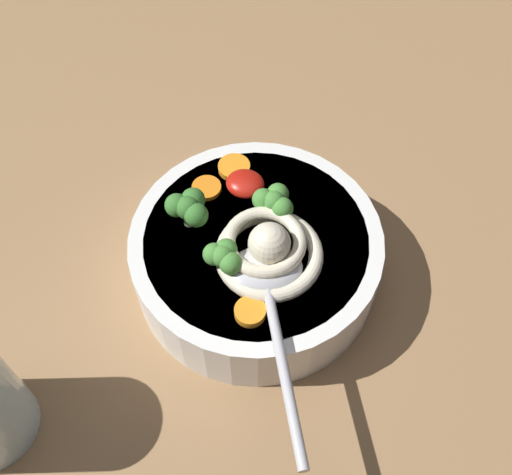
# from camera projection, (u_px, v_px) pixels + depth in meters

# --- Properties ---
(table_slab) EXTENTS (1.20, 1.20, 0.04)m
(table_slab) POSITION_uv_depth(u_px,v_px,m) (223.00, 304.00, 0.55)
(table_slab) COLOR #936D47
(table_slab) RESTS_ON ground
(soup_bowl) EXTENTS (0.21, 0.21, 0.06)m
(soup_bowl) POSITION_uv_depth(u_px,v_px,m) (256.00, 256.00, 0.52)
(soup_bowl) COLOR white
(soup_bowl) RESTS_ON table_slab
(noodle_pile) EXTENTS (0.09, 0.09, 0.04)m
(noodle_pile) POSITION_uv_depth(u_px,v_px,m) (268.00, 248.00, 0.47)
(noodle_pile) COLOR beige
(noodle_pile) RESTS_ON soup_bowl
(soup_spoon) EXTENTS (0.12, 0.16, 0.02)m
(soup_spoon) POSITION_uv_depth(u_px,v_px,m) (267.00, 286.00, 0.46)
(soup_spoon) COLOR #B7B7BC
(soup_spoon) RESTS_ON soup_bowl
(chili_sauce_dollop) EXTENTS (0.03, 0.03, 0.02)m
(chili_sauce_dollop) POSITION_uv_depth(u_px,v_px,m) (245.00, 184.00, 0.51)
(chili_sauce_dollop) COLOR #B2190F
(chili_sauce_dollop) RESTS_ON soup_bowl
(broccoli_floret_center) EXTENTS (0.04, 0.03, 0.03)m
(broccoli_floret_center) POSITION_uv_depth(u_px,v_px,m) (274.00, 201.00, 0.49)
(broccoli_floret_center) COLOR #7A9E60
(broccoli_floret_center) RESTS_ON soup_bowl
(broccoli_floret_left) EXTENTS (0.04, 0.03, 0.03)m
(broccoli_floret_left) POSITION_uv_depth(u_px,v_px,m) (223.00, 255.00, 0.46)
(broccoli_floret_left) COLOR #7A9E60
(broccoli_floret_left) RESTS_ON soup_bowl
(broccoli_floret_far) EXTENTS (0.04, 0.03, 0.03)m
(broccoli_floret_far) POSITION_uv_depth(u_px,v_px,m) (188.00, 207.00, 0.49)
(broccoli_floret_far) COLOR #7A9E60
(broccoli_floret_far) RESTS_ON soup_bowl
(carrot_slice_rear) EXTENTS (0.03, 0.03, 0.01)m
(carrot_slice_rear) POSITION_uv_depth(u_px,v_px,m) (234.00, 167.00, 0.53)
(carrot_slice_rear) COLOR orange
(carrot_slice_rear) RESTS_ON soup_bowl
(carrot_slice_extra_b) EXTENTS (0.03, 0.03, 0.00)m
(carrot_slice_extra_b) POSITION_uv_depth(u_px,v_px,m) (207.00, 188.00, 0.52)
(carrot_slice_extra_b) COLOR orange
(carrot_slice_extra_b) RESTS_ON soup_bowl
(carrot_slice_beside_chili) EXTENTS (0.02, 0.02, 0.01)m
(carrot_slice_beside_chili) POSITION_uv_depth(u_px,v_px,m) (250.00, 312.00, 0.45)
(carrot_slice_beside_chili) COLOR orange
(carrot_slice_beside_chili) RESTS_ON soup_bowl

